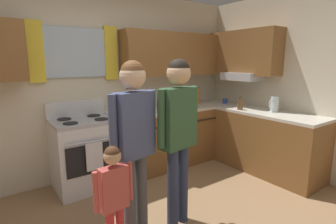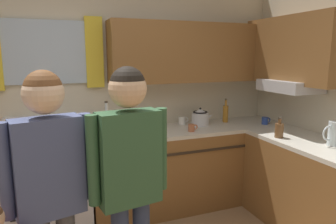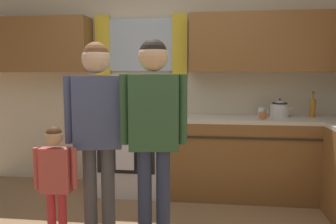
% 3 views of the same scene
% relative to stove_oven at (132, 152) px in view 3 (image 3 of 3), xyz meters
% --- Properties ---
extents(back_wall_unit, '(4.60, 0.42, 2.60)m').
position_rel_stove_oven_xyz_m(back_wall_unit, '(0.39, 0.28, 1.00)').
color(back_wall_unit, beige).
rests_on(back_wall_unit, ground).
extents(kitchen_counter_run, '(2.26, 2.16, 0.90)m').
position_rel_stove_oven_xyz_m(kitchen_counter_run, '(1.86, -0.44, -0.02)').
color(kitchen_counter_run, brown).
rests_on(kitchen_counter_run, ground).
extents(stove_oven, '(0.76, 0.67, 1.10)m').
position_rel_stove_oven_xyz_m(stove_oven, '(0.00, 0.00, 0.00)').
color(stove_oven, silver).
rests_on(stove_oven, ground).
extents(bottle_oil_amber, '(0.06, 0.06, 0.29)m').
position_rel_stove_oven_xyz_m(bottle_oil_amber, '(2.04, 0.11, 0.54)').
color(bottle_oil_amber, '#B27223').
rests_on(bottle_oil_amber, kitchen_counter_run).
extents(bottle_tall_clear, '(0.07, 0.07, 0.37)m').
position_rel_stove_oven_xyz_m(bottle_tall_clear, '(0.57, -0.12, 0.57)').
color(bottle_tall_clear, silver).
rests_on(bottle_tall_clear, kitchen_counter_run).
extents(mug_ceramic_white, '(0.13, 0.08, 0.09)m').
position_rel_stove_oven_xyz_m(mug_ceramic_white, '(1.50, 0.18, 0.48)').
color(mug_ceramic_white, white).
rests_on(mug_ceramic_white, kitchen_counter_run).
extents(cup_terracotta, '(0.11, 0.07, 0.08)m').
position_rel_stove_oven_xyz_m(cup_terracotta, '(1.46, -0.17, 0.47)').
color(cup_terracotta, '#B76642').
rests_on(cup_terracotta, kitchen_counter_run).
extents(stovetop_kettle, '(0.27, 0.20, 0.21)m').
position_rel_stove_oven_xyz_m(stovetop_kettle, '(1.68, 0.06, 0.53)').
color(stovetop_kettle, silver).
rests_on(stovetop_kettle, kitchen_counter_run).
extents(adult_holding_child, '(0.49, 0.24, 1.63)m').
position_rel_stove_oven_xyz_m(adult_holding_child, '(0.03, -1.30, 0.56)').
color(adult_holding_child, '#4C4C51').
rests_on(adult_holding_child, ground).
extents(adult_in_plaid, '(0.50, 0.22, 1.64)m').
position_rel_stove_oven_xyz_m(adult_in_plaid, '(0.48, -1.33, 0.57)').
color(adult_in_plaid, '#2D3856').
rests_on(adult_in_plaid, ground).
extents(small_child, '(0.33, 0.13, 1.00)m').
position_rel_stove_oven_xyz_m(small_child, '(-0.25, -1.47, 0.16)').
color(small_child, red).
rests_on(small_child, ground).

